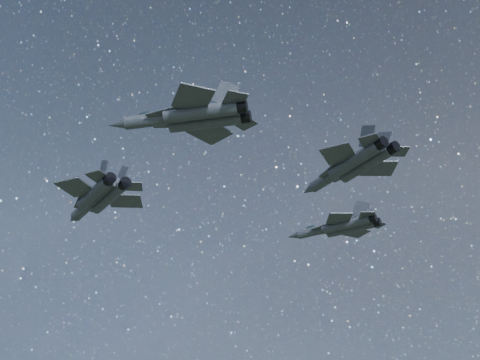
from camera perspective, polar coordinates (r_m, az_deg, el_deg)
The scene contains 4 objects.
jet_lead at distance 83.62m, azimuth -14.25°, elevation -1.70°, with size 19.19×12.74×4.89m.
jet_left at distance 88.79m, azimuth 10.18°, elevation -4.67°, with size 15.91×11.31×4.05m.
jet_right at distance 66.85m, azimuth -4.96°, elevation 6.44°, with size 18.24×12.09×4.65m.
jet_slot at distance 69.26m, azimuth 11.35°, elevation 1.53°, with size 16.29×10.70×4.19m.
Camera 1 is at (39.08, -53.86, 121.78)m, focal length 42.00 mm.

